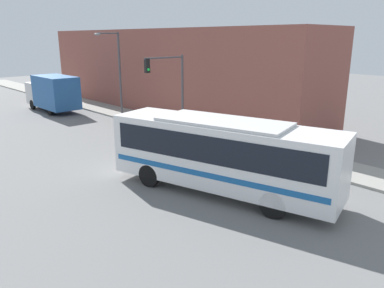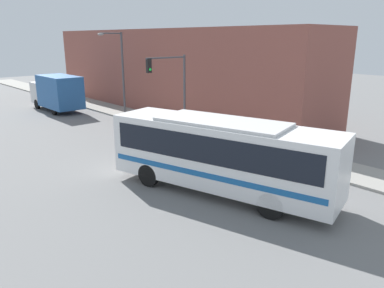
{
  "view_description": "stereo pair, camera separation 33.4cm",
  "coord_description": "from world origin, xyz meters",
  "px_view_note": "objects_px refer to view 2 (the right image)",
  "views": [
    {
      "loc": [
        -12.22,
        -10.58,
        6.66
      ],
      "look_at": [
        0.36,
        2.84,
        1.43
      ],
      "focal_mm": 35.0,
      "sensor_mm": 36.0,
      "label": 1
    },
    {
      "loc": [
        -11.97,
        -10.81,
        6.66
      ],
      "look_at": [
        0.36,
        2.84,
        1.43
      ],
      "focal_mm": 35.0,
      "sensor_mm": 36.0,
      "label": 2
    }
  ],
  "objects_px": {
    "city_bus": "(221,151)",
    "fire_hydrant": "(218,136)",
    "traffic_light_pole": "(172,81)",
    "street_lamp": "(120,67)",
    "delivery_truck": "(57,92)",
    "parking_meter": "(182,120)"
  },
  "relations": [
    {
      "from": "parking_meter",
      "to": "city_bus",
      "type": "bearing_deg",
      "value": -121.66
    },
    {
      "from": "delivery_truck",
      "to": "fire_hydrant",
      "type": "bearing_deg",
      "value": -80.5
    },
    {
      "from": "city_bus",
      "to": "street_lamp",
      "type": "bearing_deg",
      "value": 56.98
    },
    {
      "from": "city_bus",
      "to": "delivery_truck",
      "type": "bearing_deg",
      "value": 68.72
    },
    {
      "from": "city_bus",
      "to": "street_lamp",
      "type": "height_order",
      "value": "street_lamp"
    },
    {
      "from": "fire_hydrant",
      "to": "city_bus",
      "type": "bearing_deg",
      "value": -135.26
    },
    {
      "from": "parking_meter",
      "to": "street_lamp",
      "type": "relative_size",
      "value": 0.18
    },
    {
      "from": "fire_hydrant",
      "to": "street_lamp",
      "type": "relative_size",
      "value": 0.1
    },
    {
      "from": "fire_hydrant",
      "to": "street_lamp",
      "type": "bearing_deg",
      "value": 90.19
    },
    {
      "from": "delivery_truck",
      "to": "parking_meter",
      "type": "bearing_deg",
      "value": -78.18
    },
    {
      "from": "delivery_truck",
      "to": "city_bus",
      "type": "bearing_deg",
      "value": -96.5
    },
    {
      "from": "fire_hydrant",
      "to": "traffic_light_pole",
      "type": "distance_m",
      "value": 4.94
    },
    {
      "from": "fire_hydrant",
      "to": "parking_meter",
      "type": "xyz_separation_m",
      "value": [
        0.0,
        3.62,
        0.48
      ]
    },
    {
      "from": "parking_meter",
      "to": "street_lamp",
      "type": "distance_m",
      "value": 8.64
    },
    {
      "from": "city_bus",
      "to": "fire_hydrant",
      "type": "height_order",
      "value": "city_bus"
    },
    {
      "from": "city_bus",
      "to": "parking_meter",
      "type": "distance_m",
      "value": 10.98
    },
    {
      "from": "fire_hydrant",
      "to": "street_lamp",
      "type": "height_order",
      "value": "street_lamp"
    },
    {
      "from": "city_bus",
      "to": "fire_hydrant",
      "type": "bearing_deg",
      "value": 29.96
    },
    {
      "from": "traffic_light_pole",
      "to": "parking_meter",
      "type": "bearing_deg",
      "value": 6.75
    },
    {
      "from": "city_bus",
      "to": "delivery_truck",
      "type": "xyz_separation_m",
      "value": [
        2.71,
        23.79,
        -0.13
      ]
    },
    {
      "from": "fire_hydrant",
      "to": "traffic_light_pole",
      "type": "height_order",
      "value": "traffic_light_pole"
    },
    {
      "from": "fire_hydrant",
      "to": "traffic_light_pole",
      "type": "bearing_deg",
      "value": 105.26
    }
  ]
}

